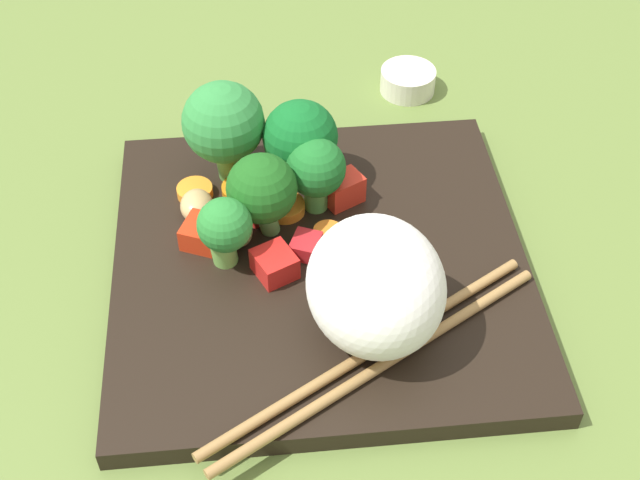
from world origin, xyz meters
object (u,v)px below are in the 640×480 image
at_px(chopstick_pair, 376,358).
at_px(rice_mound, 376,286).
at_px(square_plate, 320,265).
at_px(carrot_slice_2, 285,207).
at_px(broccoli_floret_1, 225,227).
at_px(sauce_cup, 408,81).

bearing_deg(chopstick_pair, rice_mound, 55.64).
relative_size(square_plate, carrot_slice_2, 9.84).
xyz_separation_m(rice_mound, broccoli_floret_1, (-0.09, 0.06, -0.01)).
xyz_separation_m(broccoli_floret_1, chopstick_pair, (0.09, -0.09, -0.03)).
bearing_deg(broccoli_floret_1, carrot_slice_2, 48.64).
xyz_separation_m(rice_mound, chopstick_pair, (-0.00, -0.03, -0.04)).
xyz_separation_m(carrot_slice_2, chopstick_pair, (0.05, -0.14, -0.00)).
distance_m(broccoli_floret_1, sauce_cup, 0.26).
height_order(carrot_slice_2, chopstick_pair, same).
relative_size(chopstick_pair, sauce_cup, 4.62).
bearing_deg(carrot_slice_2, rice_mound, -64.59).
xyz_separation_m(rice_mound, sauce_cup, (0.06, 0.27, -0.05)).
bearing_deg(chopstick_pair, square_plate, 74.89).
height_order(square_plate, broccoli_floret_1, broccoli_floret_1).
bearing_deg(rice_mound, chopstick_pair, -91.14).
bearing_deg(square_plate, sauce_cup, 67.38).
relative_size(rice_mound, chopstick_pair, 0.43).
distance_m(carrot_slice_2, sauce_cup, 0.20).
bearing_deg(sauce_cup, carrot_slice_2, -123.99).
bearing_deg(carrot_slice_2, chopstick_pair, -69.19).
bearing_deg(sauce_cup, square_plate, -112.62).
bearing_deg(sauce_cup, rice_mound, -101.88).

